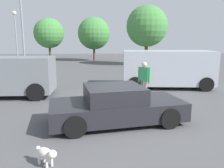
{
  "coord_description": "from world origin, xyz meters",
  "views": [
    {
      "loc": [
        -1.04,
        -6.98,
        2.64
      ],
      "look_at": [
        -0.3,
        2.04,
        0.9
      ],
      "focal_mm": 36.29,
      "sensor_mm": 36.0,
      "label": 1
    }
  ],
  "objects_px": {
    "sedan_foreground": "(116,106)",
    "van_white": "(167,68)",
    "dog": "(46,154)",
    "suv_dark": "(4,75)",
    "light_post_mid": "(15,28)",
    "pedestrian": "(144,77)",
    "light_post_near": "(21,12)"
  },
  "relations": [
    {
      "from": "van_white",
      "to": "pedestrian",
      "type": "relative_size",
      "value": 3.03
    },
    {
      "from": "van_white",
      "to": "suv_dark",
      "type": "distance_m",
      "value": 8.54
    },
    {
      "from": "dog",
      "to": "pedestrian",
      "type": "bearing_deg",
      "value": 102.65
    },
    {
      "from": "dog",
      "to": "van_white",
      "type": "bearing_deg",
      "value": 100.62
    },
    {
      "from": "van_white",
      "to": "light_post_near",
      "type": "height_order",
      "value": "light_post_near"
    },
    {
      "from": "dog",
      "to": "light_post_mid",
      "type": "bearing_deg",
      "value": 152.87
    },
    {
      "from": "suv_dark",
      "to": "pedestrian",
      "type": "xyz_separation_m",
      "value": [
        6.53,
        -0.96,
        -0.02
      ]
    },
    {
      "from": "sedan_foreground",
      "to": "dog",
      "type": "xyz_separation_m",
      "value": [
        -1.74,
        -2.49,
        -0.29
      ]
    },
    {
      "from": "light_post_near",
      "to": "light_post_mid",
      "type": "height_order",
      "value": "light_post_near"
    },
    {
      "from": "van_white",
      "to": "suv_dark",
      "type": "xyz_separation_m",
      "value": [
        -8.41,
        -1.5,
        -0.1
      ]
    },
    {
      "from": "van_white",
      "to": "pedestrian",
      "type": "bearing_deg",
      "value": -120.54
    },
    {
      "from": "van_white",
      "to": "suv_dark",
      "type": "relative_size",
      "value": 1.11
    },
    {
      "from": "van_white",
      "to": "sedan_foreground",
      "type": "bearing_deg",
      "value": -115.54
    },
    {
      "from": "sedan_foreground",
      "to": "van_white",
      "type": "distance_m",
      "value": 6.45
    },
    {
      "from": "dog",
      "to": "light_post_near",
      "type": "relative_size",
      "value": 0.07
    },
    {
      "from": "pedestrian",
      "to": "light_post_near",
      "type": "height_order",
      "value": "light_post_near"
    },
    {
      "from": "suv_dark",
      "to": "light_post_mid",
      "type": "xyz_separation_m",
      "value": [
        -3.9,
        14.28,
        2.89
      ]
    },
    {
      "from": "van_white",
      "to": "light_post_mid",
      "type": "bearing_deg",
      "value": 140.86
    },
    {
      "from": "light_post_near",
      "to": "dog",
      "type": "bearing_deg",
      "value": -72.4
    },
    {
      "from": "suv_dark",
      "to": "pedestrian",
      "type": "distance_m",
      "value": 6.6
    },
    {
      "from": "van_white",
      "to": "light_post_near",
      "type": "bearing_deg",
      "value": 157.27
    },
    {
      "from": "pedestrian",
      "to": "light_post_mid",
      "type": "relative_size",
      "value": 0.3
    },
    {
      "from": "light_post_near",
      "to": "light_post_mid",
      "type": "relative_size",
      "value": 1.24
    },
    {
      "from": "light_post_mid",
      "to": "van_white",
      "type": "bearing_deg",
      "value": -46.06
    },
    {
      "from": "van_white",
      "to": "light_post_near",
      "type": "distance_m",
      "value": 11.4
    },
    {
      "from": "light_post_near",
      "to": "van_white",
      "type": "bearing_deg",
      "value": -29.65
    },
    {
      "from": "dog",
      "to": "pedestrian",
      "type": "xyz_separation_m",
      "value": [
        3.31,
        5.46,
        0.74
      ]
    },
    {
      "from": "suv_dark",
      "to": "dog",
      "type": "bearing_deg",
      "value": -62.31
    },
    {
      "from": "light_post_mid",
      "to": "suv_dark",
      "type": "bearing_deg",
      "value": -74.72
    },
    {
      "from": "pedestrian",
      "to": "light_post_near",
      "type": "relative_size",
      "value": 0.24
    },
    {
      "from": "dog",
      "to": "light_post_near",
      "type": "height_order",
      "value": "light_post_near"
    },
    {
      "from": "light_post_mid",
      "to": "dog",
      "type": "bearing_deg",
      "value": -71.03
    }
  ]
}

